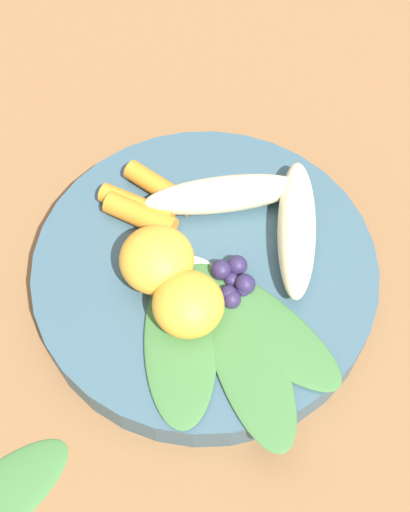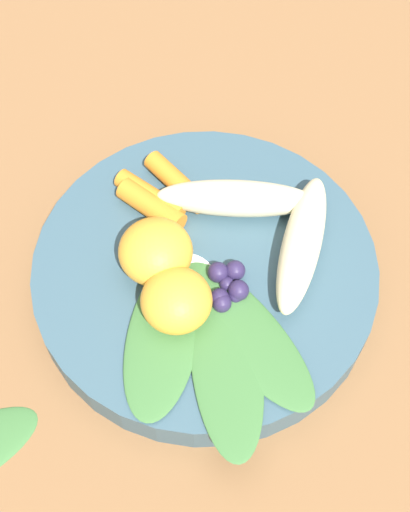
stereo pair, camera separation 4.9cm
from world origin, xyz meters
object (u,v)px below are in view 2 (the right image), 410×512
Objects in this scene: bowl at (205,273)px; orange_segment_near at (177,300)px; banana_peeled_left at (230,196)px; banana_peeled_right at (302,243)px.

bowl is 0.05m from orange_segment_near.
banana_peeled_right is (-0.01, -0.06, 0.00)m from banana_peeled_left.
orange_segment_near reaches higher than bowl.
banana_peeled_right is 2.42× the size of orange_segment_near.
banana_peeled_right is 0.10m from orange_segment_near.
banana_peeled_right is at bearing 143.37° from banana_peeled_left.
banana_peeled_right reaches higher than bowl.
bowl is 2.13× the size of banana_peeled_right.
banana_peeled_left reaches higher than bowl.
banana_peeled_right is at bearing -35.41° from orange_segment_near.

